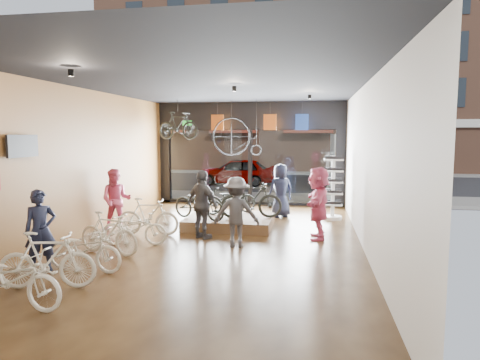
% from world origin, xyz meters
% --- Properties ---
extents(ground_plane, '(7.00, 12.00, 0.04)m').
position_xyz_m(ground_plane, '(0.00, 0.00, -0.02)').
color(ground_plane, black).
rests_on(ground_plane, ground).
extents(ceiling, '(7.00, 12.00, 0.04)m').
position_xyz_m(ceiling, '(0.00, 0.00, 3.82)').
color(ceiling, black).
rests_on(ceiling, ground).
extents(wall_left, '(0.04, 12.00, 3.80)m').
position_xyz_m(wall_left, '(-3.52, 0.00, 1.90)').
color(wall_left, olive).
rests_on(wall_left, ground).
extents(wall_right, '(0.04, 12.00, 3.80)m').
position_xyz_m(wall_right, '(3.52, 0.00, 1.90)').
color(wall_right, beige).
rests_on(wall_right, ground).
extents(wall_back, '(7.00, 0.04, 3.80)m').
position_xyz_m(wall_back, '(0.00, -6.02, 1.90)').
color(wall_back, beige).
rests_on(wall_back, ground).
extents(storefront, '(7.00, 0.26, 3.80)m').
position_xyz_m(storefront, '(0.00, 6.00, 1.90)').
color(storefront, black).
rests_on(storefront, ground).
extents(exit_sign, '(0.35, 0.06, 0.18)m').
position_xyz_m(exit_sign, '(-2.40, 5.88, 3.05)').
color(exit_sign, '#198C26').
rests_on(exit_sign, storefront).
extents(street_road, '(30.00, 18.00, 0.02)m').
position_xyz_m(street_road, '(0.00, 15.00, -0.01)').
color(street_road, black).
rests_on(street_road, ground).
extents(sidewalk_near, '(30.00, 2.40, 0.12)m').
position_xyz_m(sidewalk_near, '(0.00, 7.20, 0.06)').
color(sidewalk_near, slate).
rests_on(sidewalk_near, ground).
extents(sidewalk_far, '(30.00, 2.00, 0.12)m').
position_xyz_m(sidewalk_far, '(0.00, 19.00, 0.06)').
color(sidewalk_far, slate).
rests_on(sidewalk_far, ground).
extents(opposite_building, '(26.00, 5.00, 14.00)m').
position_xyz_m(opposite_building, '(0.00, 21.50, 7.00)').
color(opposite_building, brown).
rests_on(opposite_building, ground).
extents(street_car, '(4.07, 1.64, 1.39)m').
position_xyz_m(street_car, '(-1.60, 12.00, 0.69)').
color(street_car, gray).
rests_on(street_car, street_road).
extents(box_truck, '(2.23, 6.69, 2.63)m').
position_xyz_m(box_truck, '(4.38, 11.00, 1.32)').
color(box_truck, silver).
rests_on(box_truck, street_road).
extents(floor_bike_0, '(1.81, 0.77, 0.92)m').
position_xyz_m(floor_bike_0, '(-2.14, -4.30, 0.46)').
color(floor_bike_0, silver).
rests_on(floor_bike_0, ground_plane).
extents(floor_bike_1, '(1.72, 0.81, 1.00)m').
position_xyz_m(floor_bike_1, '(-2.12, -3.45, 0.50)').
color(floor_bike_1, silver).
rests_on(floor_bike_1, ground_plane).
extents(floor_bike_2, '(1.66, 0.73, 0.85)m').
position_xyz_m(floor_bike_2, '(-1.99, -2.47, 0.42)').
color(floor_bike_2, silver).
rests_on(floor_bike_2, ground_plane).
extents(floor_bike_3, '(1.64, 0.85, 0.95)m').
position_xyz_m(floor_bike_3, '(-2.07, -1.32, 0.47)').
color(floor_bike_3, silver).
rests_on(floor_bike_3, ground_plane).
extents(floor_bike_4, '(1.62, 0.74, 0.82)m').
position_xyz_m(floor_bike_4, '(-1.85, -0.48, 0.41)').
color(floor_bike_4, silver).
rests_on(floor_bike_4, ground_plane).
extents(floor_bike_5, '(1.65, 0.53, 0.98)m').
position_xyz_m(floor_bike_5, '(-1.90, 0.56, 0.49)').
color(floor_bike_5, silver).
rests_on(floor_bike_5, ground_plane).
extents(display_platform, '(2.40, 1.80, 0.30)m').
position_xyz_m(display_platform, '(0.02, 1.79, 0.15)').
color(display_platform, brown).
rests_on(display_platform, ground_plane).
extents(display_bike_left, '(1.80, 1.23, 0.89)m').
position_xyz_m(display_bike_left, '(-0.73, 1.33, 0.75)').
color(display_bike_left, black).
rests_on(display_bike_left, display_platform).
extents(display_bike_mid, '(1.78, 0.85, 1.03)m').
position_xyz_m(display_bike_mid, '(0.65, 1.75, 0.82)').
color(display_bike_mid, black).
rests_on(display_bike_mid, display_platform).
extents(display_bike_right, '(1.66, 1.33, 0.84)m').
position_xyz_m(display_bike_right, '(-0.05, 2.32, 0.72)').
color(display_bike_right, black).
rests_on(display_bike_right, display_platform).
extents(customer_0, '(0.68, 0.67, 1.59)m').
position_xyz_m(customer_0, '(-2.80, -2.61, 0.79)').
color(customer_0, '#161C33').
rests_on(customer_0, ground_plane).
extents(customer_1, '(0.97, 0.84, 1.70)m').
position_xyz_m(customer_1, '(-2.93, 0.88, 0.85)').
color(customer_1, '#CC4C72').
rests_on(customer_1, ground_plane).
extents(customer_2, '(1.09, 0.90, 1.74)m').
position_xyz_m(customer_2, '(-0.40, 0.42, 0.87)').
color(customer_2, '#3F3F44').
rests_on(customer_2, ground_plane).
extents(customer_3, '(1.09, 0.66, 1.64)m').
position_xyz_m(customer_3, '(0.58, -0.21, 0.82)').
color(customer_3, '#3F3F44').
rests_on(customer_3, ground_plane).
extents(customer_4, '(0.99, 0.87, 1.70)m').
position_xyz_m(customer_4, '(1.33, 3.59, 0.85)').
color(customer_4, '#161C33').
rests_on(customer_4, ground_plane).
extents(customer_5, '(0.56, 1.70, 1.82)m').
position_xyz_m(customer_5, '(2.47, 0.91, 0.91)').
color(customer_5, '#CC4C72').
rests_on(customer_5, ground_plane).
extents(sunglasses_rack, '(0.70, 0.63, 1.99)m').
position_xyz_m(sunglasses_rack, '(2.95, 3.48, 0.99)').
color(sunglasses_rack, white).
rests_on(sunglasses_rack, ground_plane).
extents(penny_farthing, '(1.65, 0.06, 1.32)m').
position_xyz_m(penny_farthing, '(-0.20, 4.72, 2.50)').
color(penny_farthing, black).
rests_on(penny_farthing, ceiling).
extents(hung_bike, '(1.64, 0.91, 0.95)m').
position_xyz_m(hung_bike, '(-2.23, 4.20, 2.93)').
color(hung_bike, black).
rests_on(hung_bike, ceiling).
extents(jersey_left, '(0.45, 0.03, 0.55)m').
position_xyz_m(jersey_left, '(-1.07, 5.20, 3.05)').
color(jersey_left, '#CC5919').
rests_on(jersey_left, ceiling).
extents(jersey_mid, '(0.45, 0.03, 0.55)m').
position_xyz_m(jersey_mid, '(0.82, 5.20, 3.05)').
color(jersey_mid, '#CC5919').
rests_on(jersey_mid, ceiling).
extents(jersey_right, '(0.45, 0.03, 0.55)m').
position_xyz_m(jersey_right, '(1.93, 5.20, 3.05)').
color(jersey_right, '#1E3F99').
rests_on(jersey_right, ceiling).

